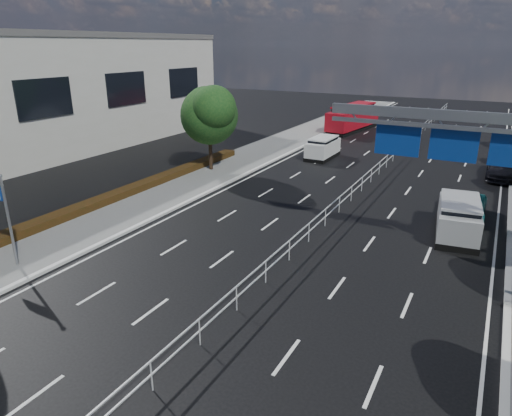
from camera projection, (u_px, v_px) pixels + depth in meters
The scene contains 15 objects.
ground at pixel (213, 332), 15.87m from camera, with size 160.00×160.00×0.00m, color black.
sidewalk_near at pixel (4, 261), 20.96m from camera, with size 5.00×140.00×0.14m, color slate.
kerb_near at pixel (40, 273), 19.84m from camera, with size 0.25×140.00×0.15m, color silver.
median_fence at pixel (377, 170), 34.35m from camera, with size 0.05×85.00×1.02m.
hedge_near at pixel (65, 215), 25.80m from camera, with size 1.00×36.00×0.44m, color black.
overhead_gantry at pixel (473, 141), 19.31m from camera, with size 10.24×0.38×7.45m.
near_building at pixel (48, 95), 42.44m from camera, with size 12.00×38.00×10.00m, color beige.
near_tree_back at pixel (210, 112), 34.52m from camera, with size 4.84×4.51×6.69m.
white_minivan at pixel (323, 148), 39.93m from camera, with size 1.89×4.27×1.85m.
red_bus at pixel (353, 117), 52.62m from camera, with size 3.65×10.13×2.96m.
near_car_silver at pixel (402, 132), 48.26m from camera, with size 1.71×4.24×1.44m, color silver.
near_car_dark at pixel (366, 115), 58.75m from camera, with size 1.81×5.18×1.71m, color black.
silver_minivan at pixel (458, 218), 23.63m from camera, with size 2.53×4.91×1.96m.
parked_car_teal at pixel (464, 207), 26.01m from camera, with size 2.27×4.93×1.37m, color #1C7A7F.
parked_car_dark at pixel (502, 168), 34.06m from camera, with size 2.11×5.18×1.50m, color black.
Camera 1 is at (7.67, -11.16, 9.45)m, focal length 32.00 mm.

